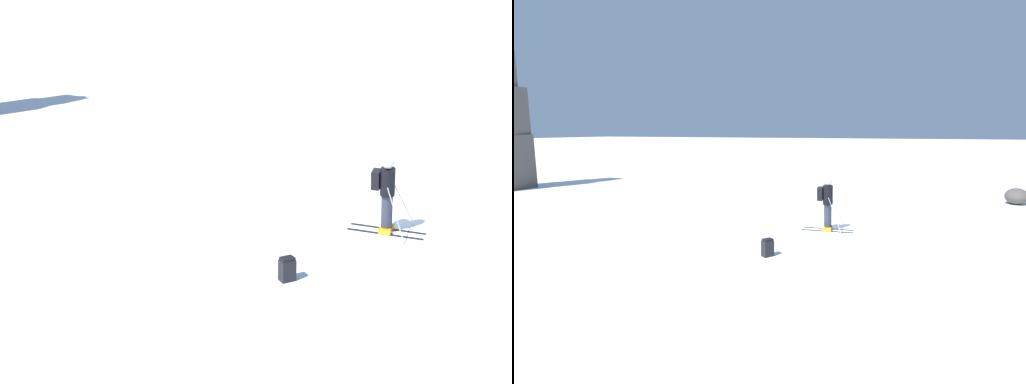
{
  "view_description": "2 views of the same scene",
  "coord_description": "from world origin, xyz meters",
  "views": [
    {
      "loc": [
        -16.39,
        -4.56,
        6.15
      ],
      "look_at": [
        -2.07,
        3.03,
        0.74
      ],
      "focal_mm": 50.0,
      "sensor_mm": 36.0,
      "label": 1
    },
    {
      "loc": [
        -14.67,
        -2.92,
        3.46
      ],
      "look_at": [
        -2.09,
        1.85,
        1.36
      ],
      "focal_mm": 28.0,
      "sensor_mm": 36.0,
      "label": 2
    }
  ],
  "objects": [
    {
      "name": "exposed_boulder_0",
      "position": [
        6.7,
        -7.2,
        0.38
      ],
      "size": [
        1.17,
        1.0,
        0.76
      ],
      "primitive_type": "ellipsoid",
      "color": "#4C4742",
      "rests_on": "ground"
    },
    {
      "name": "spare_backpack",
      "position": [
        -4.74,
        0.92,
        0.24
      ],
      "size": [
        0.37,
        0.35,
        0.5
      ],
      "rotation": [
        0.0,
        0.0,
        2.53
      ],
      "color": "black",
      "rests_on": "ground"
    },
    {
      "name": "ground_plane",
      "position": [
        0.0,
        0.0,
        0.0
      ],
      "size": [
        300.0,
        300.0,
        0.0
      ],
      "primitive_type": "plane",
      "color": "white"
    },
    {
      "name": "skier",
      "position": [
        -1.45,
        0.01,
        1.07
      ],
      "size": [
        1.28,
        1.82,
        1.91
      ],
      "rotation": [
        0.0,
        0.0,
        0.1
      ],
      "color": "black",
      "rests_on": "ground"
    }
  ]
}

